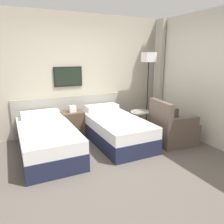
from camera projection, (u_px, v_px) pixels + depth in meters
ground_plane at (115, 164)px, 3.70m from camera, size 16.00×16.00×0.00m
wall_headboard at (77, 77)px, 5.06m from camera, size 10.00×0.10×2.70m
wall_window at (221, 80)px, 4.10m from camera, size 0.21×4.41×2.70m
bed_near_door at (47, 140)px, 4.05m from camera, size 0.95×1.93×0.65m
bed_near_window at (115, 129)px, 4.64m from camera, size 0.95×1.93×0.65m
nightstand at (73, 123)px, 4.97m from camera, size 0.47×0.37×0.70m
floor_lamp at (149, 64)px, 5.21m from camera, size 0.27×0.27×1.86m
side_table at (141, 118)px, 4.97m from camera, size 0.46×0.46×0.56m
armchair at (172, 129)px, 4.55m from camera, size 0.84×0.86×0.91m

